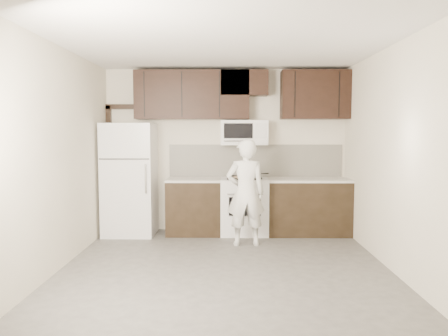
{
  "coord_description": "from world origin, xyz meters",
  "views": [
    {
      "loc": [
        0.04,
        -5.1,
        1.67
      ],
      "look_at": [
        -0.02,
        0.9,
        1.17
      ],
      "focal_mm": 35.0,
      "sensor_mm": 36.0,
      "label": 1
    }
  ],
  "objects_px": {
    "microwave": "(244,133)",
    "refrigerator": "(130,179)",
    "person": "(246,193)",
    "stove": "(244,206)"
  },
  "relations": [
    {
      "from": "microwave",
      "to": "refrigerator",
      "type": "xyz_separation_m",
      "value": [
        -1.85,
        -0.17,
        -0.75
      ]
    },
    {
      "from": "refrigerator",
      "to": "person",
      "type": "distance_m",
      "value": 1.97
    },
    {
      "from": "stove",
      "to": "microwave",
      "type": "relative_size",
      "value": 1.24
    },
    {
      "from": "microwave",
      "to": "refrigerator",
      "type": "relative_size",
      "value": 0.42
    },
    {
      "from": "microwave",
      "to": "person",
      "type": "xyz_separation_m",
      "value": [
        -0.0,
        -0.84,
        -0.87
      ]
    },
    {
      "from": "stove",
      "to": "microwave",
      "type": "xyz_separation_m",
      "value": [
        -0.0,
        0.12,
        1.19
      ]
    },
    {
      "from": "refrigerator",
      "to": "person",
      "type": "height_order",
      "value": "refrigerator"
    },
    {
      "from": "microwave",
      "to": "refrigerator",
      "type": "distance_m",
      "value": 2.0
    },
    {
      "from": "refrigerator",
      "to": "person",
      "type": "bearing_deg",
      "value": -20.16
    },
    {
      "from": "microwave",
      "to": "stove",
      "type": "bearing_deg",
      "value": -89.9
    }
  ]
}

